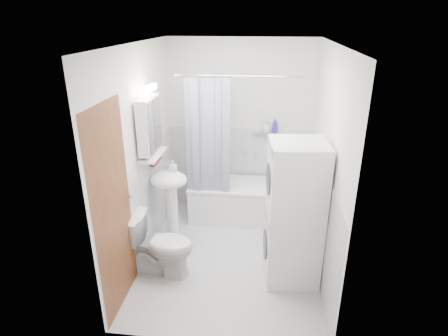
# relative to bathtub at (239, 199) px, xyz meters

# --- Properties ---
(floor) EXTENTS (2.60, 2.60, 0.00)m
(floor) POSITION_rel_bathtub_xyz_m (-0.02, -0.92, -0.28)
(floor) COLOR #BCBCC1
(floor) RESTS_ON ground
(room_walls) EXTENTS (2.60, 2.60, 2.60)m
(room_walls) POSITION_rel_bathtub_xyz_m (-0.02, -0.92, 1.20)
(room_walls) COLOR white
(room_walls) RESTS_ON ground
(wainscot) EXTENTS (1.98, 2.58, 2.58)m
(wainscot) POSITION_rel_bathtub_xyz_m (-0.02, -0.63, 0.32)
(wainscot) COLOR white
(wainscot) RESTS_ON ground
(door) EXTENTS (0.05, 2.00, 2.00)m
(door) POSITION_rel_bathtub_xyz_m (-0.97, -1.47, 0.72)
(door) COLOR brown
(door) RESTS_ON ground
(bathtub) EXTENTS (1.35, 0.64, 0.52)m
(bathtub) POSITION_rel_bathtub_xyz_m (0.00, 0.00, 0.00)
(bathtub) COLOR white
(bathtub) RESTS_ON ground
(tub_spout) EXTENTS (0.04, 0.12, 0.04)m
(tub_spout) POSITION_rel_bathtub_xyz_m (0.20, 0.33, 0.55)
(tub_spout) COLOR silver
(tub_spout) RESTS_ON room_walls
(curtain_rod) EXTENTS (1.53, 0.02, 0.02)m
(curtain_rod) POSITION_rel_bathtub_xyz_m (0.00, -0.26, 1.72)
(curtain_rod) COLOR silver
(curtain_rod) RESTS_ON room_walls
(shower_curtain) EXTENTS (0.55, 0.02, 1.45)m
(shower_curtain) POSITION_rel_bathtub_xyz_m (-0.39, -0.26, 0.97)
(shower_curtain) COLOR #141946
(shower_curtain) RESTS_ON curtain_rod
(sink) EXTENTS (0.44, 0.37, 1.04)m
(sink) POSITION_rel_bathtub_xyz_m (-0.78, -0.71, 0.42)
(sink) COLOR white
(sink) RESTS_ON ground
(medicine_cabinet) EXTENTS (0.13, 0.50, 0.71)m
(medicine_cabinet) POSITION_rel_bathtub_xyz_m (-0.93, -0.82, 1.28)
(medicine_cabinet) COLOR white
(medicine_cabinet) RESTS_ON room_walls
(shelf) EXTENTS (0.18, 0.54, 0.02)m
(shelf) POSITION_rel_bathtub_xyz_m (-0.91, -0.82, 0.92)
(shelf) COLOR silver
(shelf) RESTS_ON room_walls
(shower_caddy) EXTENTS (0.22, 0.06, 0.02)m
(shower_caddy) POSITION_rel_bathtub_xyz_m (0.25, 0.32, 0.87)
(shower_caddy) COLOR silver
(shower_caddy) RESTS_ON room_walls
(towel) EXTENTS (0.07, 0.32, 0.78)m
(towel) POSITION_rel_bathtub_xyz_m (-0.96, -0.57, 1.13)
(towel) COLOR #4C0B0C
(towel) RESTS_ON room_walls
(washer_dryer) EXTENTS (0.60, 0.60, 1.54)m
(washer_dryer) POSITION_rel_bathtub_xyz_m (0.65, -1.21, 0.49)
(washer_dryer) COLOR white
(washer_dryer) RESTS_ON ground
(toilet) EXTENTS (0.73, 0.43, 0.70)m
(toilet) POSITION_rel_bathtub_xyz_m (-0.74, -1.32, 0.07)
(toilet) COLOR white
(toilet) RESTS_ON ground
(soap_pump) EXTENTS (0.08, 0.17, 0.08)m
(soap_pump) POSITION_rel_bathtub_xyz_m (-0.73, -0.67, 0.67)
(soap_pump) COLOR gray
(soap_pump) RESTS_ON sink
(shelf_bottle) EXTENTS (0.07, 0.18, 0.07)m
(shelf_bottle) POSITION_rel_bathtub_xyz_m (-0.91, -0.97, 0.96)
(shelf_bottle) COLOR gray
(shelf_bottle) RESTS_ON shelf
(shelf_cup) EXTENTS (0.10, 0.09, 0.10)m
(shelf_cup) POSITION_rel_bathtub_xyz_m (-0.91, -0.70, 0.98)
(shelf_cup) COLOR gray
(shelf_cup) RESTS_ON shelf
(shampoo_a) EXTENTS (0.13, 0.17, 0.13)m
(shampoo_a) POSITION_rel_bathtub_xyz_m (0.33, 0.32, 0.94)
(shampoo_a) COLOR gray
(shampoo_a) RESTS_ON shower_caddy
(shampoo_b) EXTENTS (0.08, 0.21, 0.08)m
(shampoo_b) POSITION_rel_bathtub_xyz_m (0.45, 0.32, 0.92)
(shampoo_b) COLOR #302AA8
(shampoo_b) RESTS_ON shower_caddy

